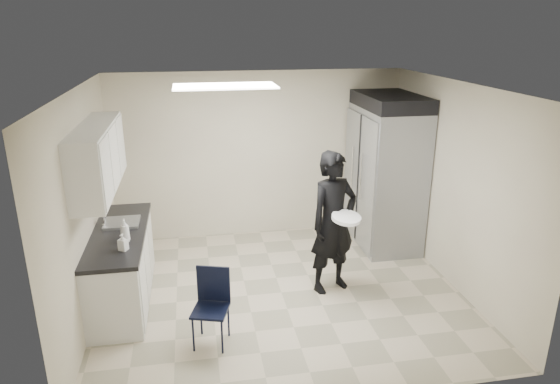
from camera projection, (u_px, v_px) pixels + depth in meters
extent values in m
plane|color=#BCAE94|center=(281.00, 292.00, 6.38)|extent=(4.50, 4.50, 0.00)
plane|color=silver|center=(282.00, 87.00, 5.54)|extent=(4.50, 4.50, 0.00)
plane|color=beige|center=(259.00, 155.00, 7.82)|extent=(4.50, 0.00, 4.50)
plane|color=beige|center=(84.00, 209.00, 5.58)|extent=(0.00, 4.00, 4.00)
plane|color=beige|center=(455.00, 186.00, 6.34)|extent=(0.00, 4.00, 4.00)
cube|color=white|center=(225.00, 86.00, 5.82)|extent=(1.20, 0.60, 0.02)
cube|color=silver|center=(122.00, 268.00, 6.10)|extent=(0.60, 1.90, 0.86)
cube|color=black|center=(118.00, 234.00, 5.95)|extent=(0.64, 1.95, 0.05)
cube|color=gray|center=(122.00, 227.00, 6.19)|extent=(0.42, 0.40, 0.14)
cylinder|color=silver|center=(104.00, 216.00, 6.11)|extent=(0.02, 0.02, 0.24)
cube|color=silver|center=(98.00, 158.00, 5.63)|extent=(0.35, 1.80, 0.75)
cube|color=black|center=(108.00, 151.00, 6.75)|extent=(0.22, 0.30, 0.35)
cube|color=yellow|center=(87.00, 212.00, 5.70)|extent=(0.00, 0.12, 0.07)
cube|color=yellow|center=(91.00, 209.00, 5.90)|extent=(0.00, 0.12, 0.07)
cube|color=gray|center=(385.00, 178.00, 7.53)|extent=(0.80, 1.35, 2.10)
cube|color=black|center=(391.00, 101.00, 7.16)|extent=(0.80, 1.35, 0.20)
cube|color=black|center=(210.00, 310.00, 5.24)|extent=(0.45, 0.45, 0.81)
imported|color=black|center=(333.00, 223.00, 6.21)|extent=(0.78, 0.66, 1.82)
cylinder|color=silver|center=(346.00, 218.00, 5.96)|extent=(0.46, 0.46, 0.04)
imported|color=white|center=(125.00, 230.00, 5.64)|extent=(0.11, 0.11, 0.27)
imported|color=#ACAAB6|center=(123.00, 242.00, 5.43)|extent=(0.12, 0.12, 0.19)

